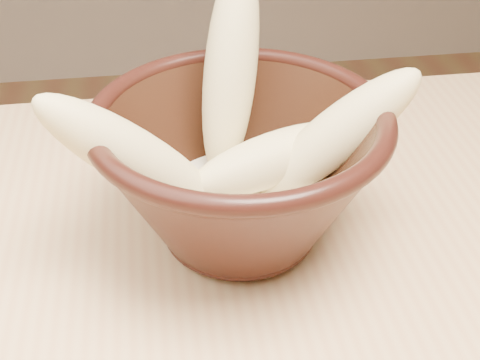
% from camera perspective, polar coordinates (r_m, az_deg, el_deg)
% --- Properties ---
extents(bowl, '(0.22, 0.22, 0.12)m').
position_cam_1_polar(bowl, '(0.49, -0.00, 0.97)').
color(bowl, black).
rests_on(bowl, table).
extents(milk_puddle, '(0.12, 0.12, 0.02)m').
position_cam_1_polar(milk_puddle, '(0.50, -0.00, -1.76)').
color(milk_puddle, beige).
rests_on(milk_puddle, bowl).
extents(banana_upright, '(0.08, 0.11, 0.17)m').
position_cam_1_polar(banana_upright, '(0.51, -0.82, 9.37)').
color(banana_upright, '#D2C07C').
rests_on(banana_upright, bowl).
extents(banana_left, '(0.14, 0.05, 0.13)m').
position_cam_1_polar(banana_left, '(0.46, -9.12, 1.97)').
color(banana_left, '#D2C07C').
rests_on(banana_left, bowl).
extents(banana_right, '(0.14, 0.04, 0.12)m').
position_cam_1_polar(banana_right, '(0.49, 8.32, 3.80)').
color(banana_right, '#D2C07C').
rests_on(banana_right, bowl).
extents(banana_across, '(0.14, 0.08, 0.05)m').
position_cam_1_polar(banana_across, '(0.49, 2.88, 1.81)').
color(banana_across, '#D2C07C').
rests_on(banana_across, bowl).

